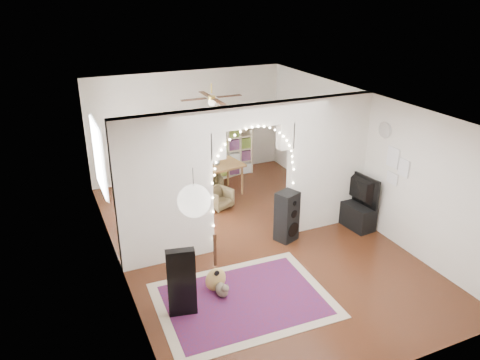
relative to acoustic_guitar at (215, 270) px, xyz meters
name	(u,v)px	position (x,y,z in m)	size (l,w,h in m)	color
floor	(251,240)	(1.22, 1.24, -0.38)	(7.50, 7.50, 0.00)	black
ceiling	(252,104)	(1.22, 1.24, 2.32)	(5.00, 7.50, 0.02)	white
wall_back	(188,125)	(1.22, 4.99, 0.97)	(5.00, 0.02, 2.70)	silver
wall_front	(389,287)	(1.22, -2.51, 0.97)	(5.00, 0.02, 2.70)	silver
wall_left	(114,200)	(-1.28, 1.24, 0.97)	(0.02, 7.50, 2.70)	silver
wall_right	(362,157)	(3.72, 1.24, 0.97)	(0.02, 7.50, 2.70)	silver
divider_wall	(252,172)	(1.22, 1.24, 1.04)	(5.00, 0.20, 2.70)	silver
fairy_lights	(255,168)	(1.22, 1.11, 1.17)	(1.64, 0.04, 1.60)	#FFEABF
window	(98,157)	(-1.25, 3.04, 1.12)	(0.04, 1.20, 1.40)	white
wall_clock	(385,130)	(3.70, 0.64, 1.72)	(0.31, 0.31, 0.03)	white
picture_frames	(396,167)	(3.70, 0.24, 1.12)	(0.02, 0.50, 0.70)	white
paper_lantern	(194,201)	(-0.68, -1.16, 1.87)	(0.40, 0.40, 0.40)	white
ceiling_fan	(212,98)	(1.22, 3.24, 2.02)	(1.10, 1.10, 0.30)	gold
area_rug	(243,300)	(0.30, -0.42, -0.38)	(2.68, 2.00, 0.02)	maroon
guitar_case	(182,283)	(-0.66, -0.34, 0.17)	(0.42, 0.14, 1.11)	black
acoustic_guitar	(215,270)	(0.00, 0.00, 0.00)	(0.37, 0.19, 0.88)	tan
tabby_cat	(222,290)	(0.04, -0.18, -0.26)	(0.22, 0.45, 0.30)	brown
floor_speaker	(287,217)	(1.86, 0.99, 0.11)	(0.49, 0.45, 1.00)	black
media_console	(352,213)	(3.42, 0.99, -0.13)	(0.40, 1.00, 0.50)	black
tv	(355,188)	(3.42, 0.99, 0.42)	(1.07, 0.14, 0.62)	black
bookcase	(227,150)	(2.07, 4.54, 0.31)	(1.34, 0.34, 1.38)	beige
dining_table	(216,168)	(1.39, 3.52, 0.30)	(1.31, 0.98, 0.76)	brown
flower_vase	(216,161)	(1.39, 3.52, 0.47)	(0.18, 0.18, 0.19)	white
dining_chair_left	(219,198)	(1.19, 2.84, -0.16)	(0.49, 0.50, 0.46)	brown
dining_chair_right	(210,185)	(1.24, 3.56, -0.13)	(0.55, 0.56, 0.51)	brown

